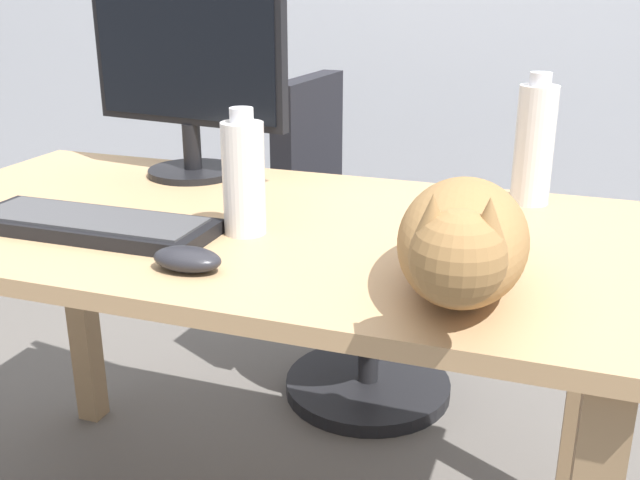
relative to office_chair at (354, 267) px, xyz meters
name	(u,v)px	position (x,y,z in m)	size (l,w,h in m)	color
desk	(245,274)	(-0.01, -0.69, 0.24)	(1.38, 0.74, 0.74)	tan
office_chair	(354,267)	(0.00, 0.00, 0.00)	(0.48, 0.48, 0.91)	black
monitor	(187,72)	(-0.25, -0.43, 0.58)	(0.48, 0.20, 0.41)	black
keyboard	(92,224)	(-0.23, -0.84, 0.36)	(0.44, 0.15, 0.03)	black
cat	(463,239)	(0.42, -0.89, 0.43)	(0.22, 0.61, 0.20)	olive
computer_mouse	(187,259)	(0.02, -0.94, 0.37)	(0.11, 0.06, 0.04)	#232328
water_bottle	(244,177)	(0.03, -0.75, 0.45)	(0.07, 0.07, 0.22)	silver
spray_bottle	(534,144)	(0.48, -0.40, 0.47)	(0.07, 0.07, 0.25)	silver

